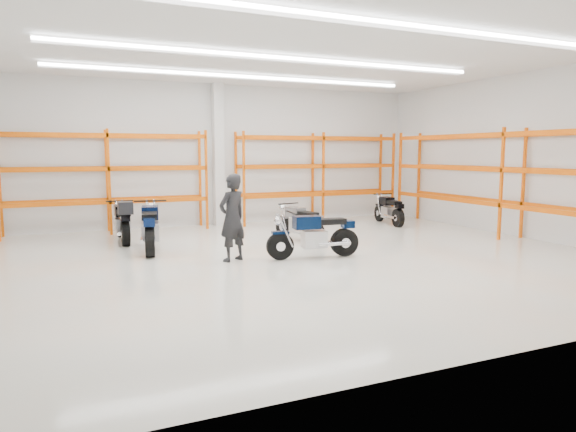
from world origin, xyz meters
name	(u,v)px	position (x,y,z in m)	size (l,w,h in m)	color
ground	(293,258)	(0.00, 0.00, 0.00)	(14.00, 14.00, 0.00)	beige
room_shell	(292,108)	(0.00, 0.03, 3.28)	(14.02, 12.02, 4.51)	silver
motorcycle_main	(317,236)	(0.53, -0.14, 0.49)	(2.13, 0.73, 1.05)	black
motorcycle_back_a	(123,222)	(-3.22, 3.61, 0.55)	(0.71, 2.21, 1.14)	black
motorcycle_back_b	(150,229)	(-2.75, 2.13, 0.54)	(0.86, 2.35, 1.16)	black
motorcycle_back_c	(301,224)	(1.11, 1.97, 0.45)	(0.72, 1.96, 0.97)	black
motorcycle_back_d	(390,211)	(5.09, 3.65, 0.46)	(0.71, 1.97, 0.97)	black
standing_man	(232,218)	(-1.30, 0.29, 0.94)	(0.69, 0.45, 1.89)	black
structural_column	(218,155)	(0.00, 5.82, 2.25)	(0.32, 0.32, 4.50)	white
pallet_racking_back_left	(108,172)	(-3.40, 5.48, 1.79)	(5.67, 0.87, 3.00)	#DF4100
pallet_racking_back_right	(318,169)	(3.40, 5.48, 1.79)	(5.67, 0.87, 3.00)	#DF4100
pallet_racking_side	(513,172)	(6.48, 0.00, 1.81)	(0.87, 9.07, 3.00)	#DF4100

